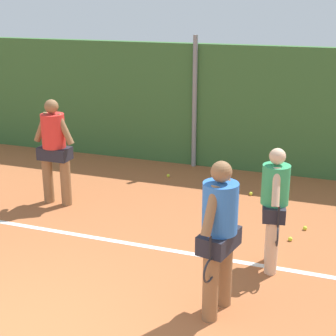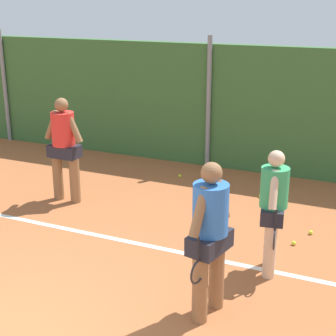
# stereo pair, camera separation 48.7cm
# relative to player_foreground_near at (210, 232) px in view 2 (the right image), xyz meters

# --- Properties ---
(ground_plane) EXTENTS (28.90, 28.90, 0.00)m
(ground_plane) POSITION_rel_player_foreground_near_xyz_m (-1.87, 0.50, -1.04)
(ground_plane) COLOR #A85B33
(hedge_fence_backdrop) EXTENTS (18.79, 0.25, 2.62)m
(hedge_fence_backdrop) POSITION_rel_player_foreground_near_xyz_m (-1.87, 5.36, 0.27)
(hedge_fence_backdrop) COLOR #386633
(hedge_fence_backdrop) RESTS_ON ground_plane
(fence_post_left) EXTENTS (0.10, 0.10, 2.80)m
(fence_post_left) POSITION_rel_player_foreground_near_xyz_m (-7.29, 5.18, 0.36)
(fence_post_left) COLOR gray
(fence_post_left) RESTS_ON ground_plane
(fence_post_center) EXTENTS (0.10, 0.10, 2.80)m
(fence_post_center) POSITION_rel_player_foreground_near_xyz_m (-1.87, 5.18, 0.36)
(fence_post_center) COLOR gray
(fence_post_center) RESTS_ON ground_plane
(court_baseline_paint) EXTENTS (13.73, 0.10, 0.01)m
(court_baseline_paint) POSITION_rel_player_foreground_near_xyz_m (-1.87, 1.26, -1.04)
(court_baseline_paint) COLOR white
(court_baseline_paint) RESTS_ON ground_plane
(player_foreground_near) EXTENTS (0.43, 0.84, 1.86)m
(player_foreground_near) POSITION_rel_player_foreground_near_xyz_m (0.00, 0.00, 0.00)
(player_foreground_near) COLOR #8C603D
(player_foreground_near) RESTS_ON ground_plane
(player_midcourt) EXTENTS (0.37, 0.77, 1.70)m
(player_midcourt) POSITION_rel_player_foreground_near_xyz_m (0.43, 1.27, -0.09)
(player_midcourt) COLOR beige
(player_midcourt) RESTS_ON ground_plane
(player_backcourt_far) EXTENTS (0.79, 0.40, 1.89)m
(player_backcourt_far) POSITION_rel_player_foreground_near_xyz_m (-3.54, 2.30, 0.02)
(player_backcourt_far) COLOR #8C603D
(player_backcourt_far) RESTS_ON ground_plane
(tennis_ball_0) EXTENTS (0.07, 0.07, 0.07)m
(tennis_ball_0) POSITION_rel_player_foreground_near_xyz_m (-0.34, 3.85, -1.01)
(tennis_ball_0) COLOR #CCDB33
(tennis_ball_0) RESTS_ON ground_plane
(tennis_ball_2) EXTENTS (0.07, 0.07, 0.07)m
(tennis_ball_2) POSITION_rel_player_foreground_near_xyz_m (0.59, 2.17, -1.01)
(tennis_ball_2) COLOR #CCDB33
(tennis_ball_2) RESTS_ON ground_plane
(tennis_ball_3) EXTENTS (0.07, 0.07, 0.07)m
(tennis_ball_3) POSITION_rel_player_foreground_near_xyz_m (0.77, 2.64, -1.01)
(tennis_ball_3) COLOR #CCDB33
(tennis_ball_3) RESTS_ON ground_plane
(tennis_ball_4) EXTENTS (0.07, 0.07, 0.07)m
(tennis_ball_4) POSITION_rel_player_foreground_near_xyz_m (-2.14, 4.29, -1.01)
(tennis_ball_4) COLOR #CCDB33
(tennis_ball_4) RESTS_ON ground_plane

